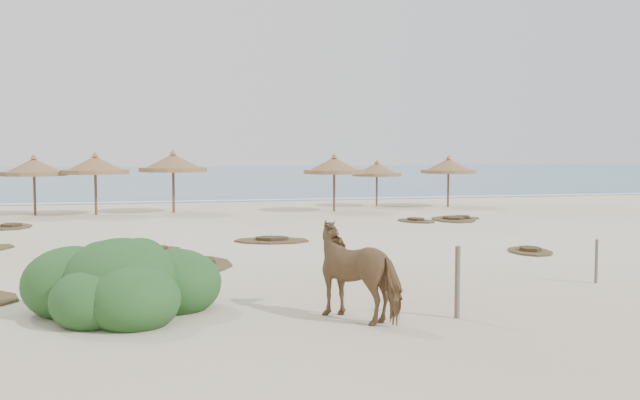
% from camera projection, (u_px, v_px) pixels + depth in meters
% --- Properties ---
extents(ground, '(160.00, 160.00, 0.00)m').
position_uv_depth(ground, '(297.00, 270.00, 18.52)').
color(ground, beige).
rests_on(ground, ground).
extents(ocean, '(200.00, 100.00, 0.01)m').
position_uv_depth(ocean, '(174.00, 175.00, 91.12)').
color(ocean, '#2C5D84').
rests_on(ocean, ground).
extents(foam_line, '(70.00, 0.60, 0.01)m').
position_uv_depth(foam_line, '(208.00, 201.00, 43.69)').
color(foam_line, white).
rests_on(foam_line, ground).
extents(palapa_1, '(4.24, 4.24, 3.04)m').
position_uv_depth(palapa_1, '(95.00, 166.00, 34.26)').
color(palapa_1, brown).
rests_on(palapa_1, ground).
extents(palapa_2, '(3.82, 3.82, 2.93)m').
position_uv_depth(palapa_2, '(34.00, 168.00, 34.01)').
color(palapa_2, brown).
rests_on(palapa_2, ground).
extents(palapa_3, '(4.03, 4.03, 3.15)m').
position_uv_depth(palapa_3, '(173.00, 164.00, 35.53)').
color(palapa_3, brown).
rests_on(palapa_3, ground).
extents(palapa_4, '(2.92, 2.92, 2.60)m').
position_uv_depth(palapa_4, '(377.00, 170.00, 39.51)').
color(palapa_4, brown).
rests_on(palapa_4, ground).
extents(palapa_5, '(3.94, 3.94, 2.96)m').
position_uv_depth(palapa_5, '(334.00, 166.00, 36.28)').
color(palapa_5, brown).
rests_on(palapa_5, ground).
extents(palapa_6, '(3.57, 3.57, 2.85)m').
position_uv_depth(palapa_6, '(448.00, 167.00, 39.21)').
color(palapa_6, brown).
rests_on(palapa_6, ground).
extents(horse, '(2.02, 2.25, 1.77)m').
position_uv_depth(horse, '(361.00, 271.00, 13.21)').
color(horse, brown).
rests_on(horse, ground).
extents(fence_post_near, '(0.10, 0.10, 1.35)m').
position_uv_depth(fence_post_near, '(457.00, 282.00, 13.20)').
color(fence_post_near, '#716555').
rests_on(fence_post_near, ground).
extents(fence_post_far, '(0.08, 0.08, 1.04)m').
position_uv_depth(fence_post_far, '(596.00, 261.00, 16.71)').
color(fence_post_far, '#716555').
rests_on(fence_post_far, ground).
extents(bush, '(3.79, 3.33, 1.70)m').
position_uv_depth(bush, '(122.00, 286.00, 13.48)').
color(bush, '#2C5B27').
rests_on(bush, ground).
extents(scrub_2, '(2.08, 2.20, 0.16)m').
position_uv_depth(scrub_2, '(157.00, 250.00, 21.89)').
color(scrub_2, brown).
rests_on(scrub_2, ground).
extents(scrub_3, '(2.92, 2.26, 0.16)m').
position_uv_depth(scrub_3, '(272.00, 240.00, 24.36)').
color(scrub_3, brown).
rests_on(scrub_3, ground).
extents(scrub_4, '(1.63, 2.16, 0.16)m').
position_uv_depth(scrub_4, '(530.00, 251.00, 21.78)').
color(scrub_4, brown).
rests_on(scrub_4, ground).
extents(scrub_5, '(2.20, 3.08, 0.16)m').
position_uv_depth(scrub_5, '(453.00, 219.00, 31.80)').
color(scrub_5, brown).
rests_on(scrub_5, ground).
extents(scrub_6, '(1.60, 2.43, 0.16)m').
position_uv_depth(scrub_6, '(12.00, 226.00, 28.74)').
color(scrub_6, brown).
rests_on(scrub_6, ground).
extents(scrub_7, '(1.83, 2.32, 0.16)m').
position_uv_depth(scrub_7, '(416.00, 220.00, 31.16)').
color(scrub_7, brown).
rests_on(scrub_7, ground).
extents(scrub_9, '(1.90, 2.85, 0.16)m').
position_uv_depth(scrub_9, '(198.00, 263.00, 19.36)').
color(scrub_9, brown).
rests_on(scrub_9, ground).
extents(scrub_10, '(1.80, 1.24, 0.16)m').
position_uv_depth(scrub_10, '(462.00, 218.00, 32.35)').
color(scrub_10, brown).
rests_on(scrub_10, ground).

